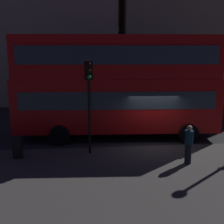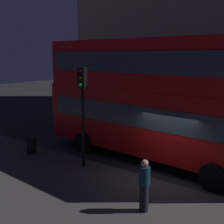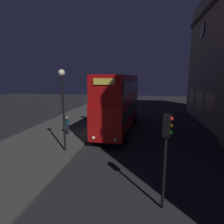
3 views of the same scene
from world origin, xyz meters
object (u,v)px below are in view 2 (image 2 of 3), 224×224
at_px(double_decker_bus, 150,94).
at_px(traffic_light_near_kerb, 82,97).
at_px(litter_bin, 31,145).
at_px(pedestrian, 144,185).

relative_size(double_decker_bus, traffic_light_near_kerb, 2.62).
relative_size(double_decker_bus, litter_bin, 13.01).
height_order(traffic_light_near_kerb, litter_bin, traffic_light_near_kerb).
bearing_deg(pedestrian, litter_bin, 171.56).
xyz_separation_m(double_decker_bus, litter_bin, (-4.70, -3.06, -2.52)).
height_order(traffic_light_near_kerb, pedestrian, traffic_light_near_kerb).
bearing_deg(pedestrian, traffic_light_near_kerb, 160.41).
xyz_separation_m(traffic_light_near_kerb, litter_bin, (-3.17, -0.25, -2.59)).
height_order(pedestrian, litter_bin, pedestrian).
xyz_separation_m(double_decker_bus, traffic_light_near_kerb, (-1.53, -2.81, 0.06)).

